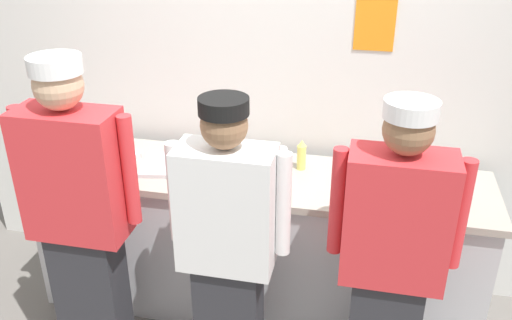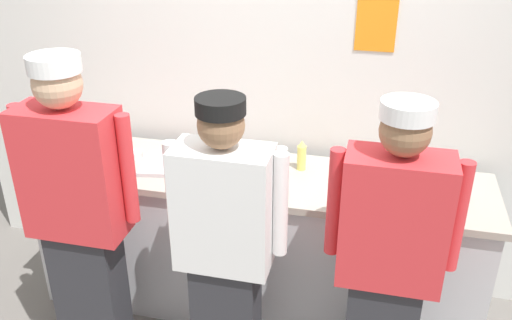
{
  "view_description": "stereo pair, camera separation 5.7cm",
  "coord_description": "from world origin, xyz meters",
  "px_view_note": "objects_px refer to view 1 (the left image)",
  "views": [
    {
      "loc": [
        0.6,
        -2.39,
        2.39
      ],
      "look_at": [
        -0.01,
        0.39,
        0.99
      ],
      "focal_mm": 38.78,
      "sensor_mm": 36.0,
      "label": 1
    },
    {
      "loc": [
        0.65,
        -2.38,
        2.39
      ],
      "look_at": [
        -0.01,
        0.39,
        0.99
      ],
      "focal_mm": 38.78,
      "sensor_mm": 36.0,
      "label": 2
    }
  ],
  "objects_px": {
    "plate_stack_rear": "(372,178)",
    "sheet_tray": "(177,165)",
    "ramekin_yellow_sauce": "(251,168)",
    "deli_cup": "(280,156)",
    "squeeze_bottle_primary": "(301,155)",
    "chef_near_left": "(80,215)",
    "chef_center": "(227,247)",
    "mixing_bowl_steel": "(428,187)",
    "ramekin_red_sauce": "(221,171)",
    "chef_far_right": "(391,259)",
    "ramekin_orange_sauce": "(134,155)",
    "chefs_knife": "(104,149)",
    "ramekin_green_sauce": "(238,158)",
    "plate_stack_front": "(101,151)"
  },
  "relations": [
    {
      "from": "ramekin_yellow_sauce",
      "to": "deli_cup",
      "type": "distance_m",
      "value": 0.2
    },
    {
      "from": "mixing_bowl_steel",
      "to": "ramekin_orange_sauce",
      "type": "relative_size",
      "value": 3.83
    },
    {
      "from": "ramekin_red_sauce",
      "to": "chefs_knife",
      "type": "bearing_deg",
      "value": 168.47
    },
    {
      "from": "squeeze_bottle_primary",
      "to": "chefs_knife",
      "type": "distance_m",
      "value": 1.24
    },
    {
      "from": "ramekin_red_sauce",
      "to": "plate_stack_front",
      "type": "bearing_deg",
      "value": 173.14
    },
    {
      "from": "sheet_tray",
      "to": "ramekin_orange_sauce",
      "type": "distance_m",
      "value": 0.29
    },
    {
      "from": "ramekin_yellow_sauce",
      "to": "ramekin_green_sauce",
      "type": "distance_m",
      "value": 0.16
    },
    {
      "from": "mixing_bowl_steel",
      "to": "deli_cup",
      "type": "relative_size",
      "value": 3.53
    },
    {
      "from": "chef_center",
      "to": "deli_cup",
      "type": "bearing_deg",
      "value": 82.35
    },
    {
      "from": "plate_stack_rear",
      "to": "chef_near_left",
      "type": "bearing_deg",
      "value": -154.49
    },
    {
      "from": "ramekin_red_sauce",
      "to": "deli_cup",
      "type": "distance_m",
      "value": 0.37
    },
    {
      "from": "mixing_bowl_steel",
      "to": "chefs_knife",
      "type": "relative_size",
      "value": 1.24
    },
    {
      "from": "chef_far_right",
      "to": "ramekin_green_sauce",
      "type": "xyz_separation_m",
      "value": [
        -0.9,
        0.74,
        0.07
      ]
    },
    {
      "from": "chef_far_right",
      "to": "ramekin_red_sauce",
      "type": "height_order",
      "value": "chef_far_right"
    },
    {
      "from": "plate_stack_front",
      "to": "deli_cup",
      "type": "xyz_separation_m",
      "value": [
        1.08,
        0.13,
        0.02
      ]
    },
    {
      "from": "plate_stack_rear",
      "to": "ramekin_orange_sauce",
      "type": "xyz_separation_m",
      "value": [
        -1.41,
        -0.0,
        -0.0
      ]
    },
    {
      "from": "chef_center",
      "to": "ramekin_orange_sauce",
      "type": "bearing_deg",
      "value": 138.43
    },
    {
      "from": "sheet_tray",
      "to": "chefs_knife",
      "type": "bearing_deg",
      "value": 167.1
    },
    {
      "from": "ramekin_red_sauce",
      "to": "ramekin_yellow_sauce",
      "type": "height_order",
      "value": "ramekin_red_sauce"
    },
    {
      "from": "sheet_tray",
      "to": "chefs_knife",
      "type": "height_order",
      "value": "sheet_tray"
    },
    {
      "from": "ramekin_red_sauce",
      "to": "ramekin_orange_sauce",
      "type": "relative_size",
      "value": 1.17
    },
    {
      "from": "ramekin_orange_sauce",
      "to": "mixing_bowl_steel",
      "type": "bearing_deg",
      "value": -3.52
    },
    {
      "from": "ramekin_green_sauce",
      "to": "ramekin_orange_sauce",
      "type": "bearing_deg",
      "value": -170.32
    },
    {
      "from": "sheet_tray",
      "to": "ramekin_orange_sauce",
      "type": "relative_size",
      "value": 4.54
    },
    {
      "from": "mixing_bowl_steel",
      "to": "ramekin_orange_sauce",
      "type": "distance_m",
      "value": 1.7
    },
    {
      "from": "chef_center",
      "to": "squeeze_bottle_primary",
      "type": "distance_m",
      "value": 0.81
    },
    {
      "from": "chef_far_right",
      "to": "ramekin_yellow_sauce",
      "type": "bearing_deg",
      "value": 142.38
    },
    {
      "from": "chef_center",
      "to": "sheet_tray",
      "type": "bearing_deg",
      "value": 127.22
    },
    {
      "from": "chef_far_right",
      "to": "ramekin_green_sauce",
      "type": "distance_m",
      "value": 1.17
    },
    {
      "from": "ramekin_orange_sauce",
      "to": "chef_near_left",
      "type": "bearing_deg",
      "value": -90.07
    },
    {
      "from": "deli_cup",
      "to": "ramekin_green_sauce",
      "type": "bearing_deg",
      "value": -174.74
    },
    {
      "from": "chef_far_right",
      "to": "ramekin_red_sauce",
      "type": "relative_size",
      "value": 15.77
    },
    {
      "from": "chef_near_left",
      "to": "ramekin_orange_sauce",
      "type": "relative_size",
      "value": 19.58
    },
    {
      "from": "chef_center",
      "to": "mixing_bowl_steel",
      "type": "relative_size",
      "value": 4.72
    },
    {
      "from": "chef_far_right",
      "to": "deli_cup",
      "type": "distance_m",
      "value": 1.01
    },
    {
      "from": "ramekin_orange_sauce",
      "to": "ramekin_red_sauce",
      "type": "bearing_deg",
      "value": -9.43
    },
    {
      "from": "chef_far_right",
      "to": "sheet_tray",
      "type": "xyz_separation_m",
      "value": [
        -1.24,
        0.58,
        0.06
      ]
    },
    {
      "from": "ramekin_yellow_sauce",
      "to": "deli_cup",
      "type": "bearing_deg",
      "value": 46.23
    },
    {
      "from": "squeeze_bottle_primary",
      "to": "ramekin_red_sauce",
      "type": "height_order",
      "value": "squeeze_bottle_primary"
    },
    {
      "from": "chef_near_left",
      "to": "chef_far_right",
      "type": "relative_size",
      "value": 1.06
    },
    {
      "from": "plate_stack_rear",
      "to": "ramekin_orange_sauce",
      "type": "distance_m",
      "value": 1.41
    },
    {
      "from": "plate_stack_rear",
      "to": "sheet_tray",
      "type": "height_order",
      "value": "plate_stack_rear"
    },
    {
      "from": "ramekin_green_sauce",
      "to": "deli_cup",
      "type": "xyz_separation_m",
      "value": [
        0.25,
        0.02,
        0.03
      ]
    },
    {
      "from": "ramekin_red_sauce",
      "to": "ramekin_green_sauce",
      "type": "xyz_separation_m",
      "value": [
        0.05,
        0.2,
        -0.01
      ]
    },
    {
      "from": "squeeze_bottle_primary",
      "to": "chef_near_left",
      "type": "bearing_deg",
      "value": -143.13
    },
    {
      "from": "squeeze_bottle_primary",
      "to": "chefs_knife",
      "type": "xyz_separation_m",
      "value": [
        -1.24,
        -0.01,
        -0.08
      ]
    },
    {
      "from": "chef_near_left",
      "to": "ramekin_green_sauce",
      "type": "xyz_separation_m",
      "value": [
        0.62,
        0.77,
        0.01
      ]
    },
    {
      "from": "sheet_tray",
      "to": "ramekin_yellow_sauce",
      "type": "height_order",
      "value": "ramekin_yellow_sauce"
    },
    {
      "from": "mixing_bowl_steel",
      "to": "sheet_tray",
      "type": "height_order",
      "value": "mixing_bowl_steel"
    },
    {
      "from": "plate_stack_front",
      "to": "sheet_tray",
      "type": "relative_size",
      "value": 0.57
    }
  ]
}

